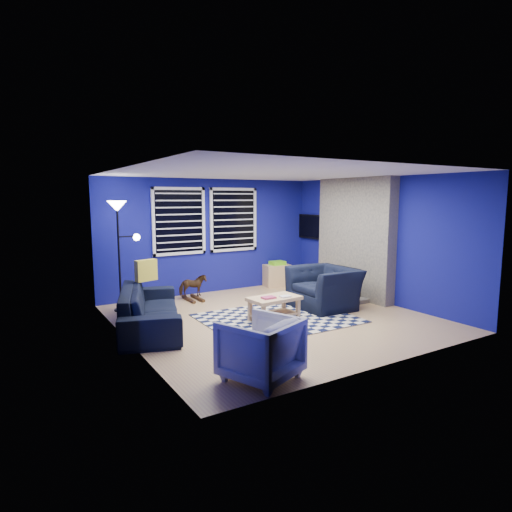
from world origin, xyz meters
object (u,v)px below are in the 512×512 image
(floor_lamp, at_px, (119,221))
(armchair_bent, at_px, (260,349))
(armchair_big, at_px, (324,288))
(coffee_table, at_px, (274,303))
(rocking_horse, at_px, (193,286))
(cabinet, at_px, (277,275))
(tv, at_px, (313,227))
(sofa, at_px, (150,308))

(floor_lamp, bearing_deg, armchair_bent, -81.49)
(armchair_big, bearing_deg, coffee_table, -78.74)
(rocking_horse, bearing_deg, cabinet, -70.61)
(tv, relative_size, armchair_big, 0.84)
(sofa, distance_m, rocking_horse, 1.96)
(rocking_horse, bearing_deg, armchair_bent, -179.79)
(sofa, relative_size, coffee_table, 2.48)
(tv, height_order, armchair_big, tv)
(tv, xyz_separation_m, armchair_bent, (-3.99, -4.03, -1.03))
(tv, height_order, coffee_table, tv)
(tv, relative_size, coffee_table, 1.10)
(coffee_table, distance_m, floor_lamp, 3.19)
(tv, height_order, armchair_bent, tv)
(rocking_horse, relative_size, floor_lamp, 0.27)
(floor_lamp, bearing_deg, sofa, -85.78)
(armchair_bent, height_order, cabinet, armchair_bent)
(armchair_big, relative_size, floor_lamp, 0.58)
(tv, distance_m, armchair_bent, 5.76)
(sofa, relative_size, rocking_horse, 4.12)
(tv, relative_size, armchair_bent, 1.25)
(cabinet, relative_size, floor_lamp, 0.33)
(sofa, relative_size, armchair_bent, 2.81)
(armchair_bent, bearing_deg, coffee_table, -149.41)
(coffee_table, xyz_separation_m, cabinet, (1.69, 2.39, -0.04))
(armchair_bent, height_order, coffee_table, armchair_bent)
(sofa, xyz_separation_m, armchair_bent, (0.49, -2.57, 0.04))
(rocking_horse, bearing_deg, coffee_table, -151.82)
(sofa, height_order, armchair_bent, armchair_bent)
(cabinet, bearing_deg, sofa, -144.23)
(tv, distance_m, coffee_table, 3.49)
(armchair_bent, bearing_deg, sofa, -101.06)
(sofa, xyz_separation_m, armchair_big, (3.25, -0.44, 0.06))
(sofa, xyz_separation_m, rocking_horse, (1.34, 1.43, -0.03))
(armchair_bent, xyz_separation_m, cabinet, (3.14, 4.28, -0.10))
(rocking_horse, height_order, cabinet, cabinet)
(sofa, bearing_deg, tv, -54.34)
(rocking_horse, height_order, floor_lamp, floor_lamp)
(rocking_horse, xyz_separation_m, cabinet, (2.29, 0.28, -0.03))
(tv, bearing_deg, coffee_table, -139.77)
(armchair_big, distance_m, cabinet, 2.19)
(sofa, relative_size, cabinet, 3.33)
(sofa, bearing_deg, rocking_horse, -25.68)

